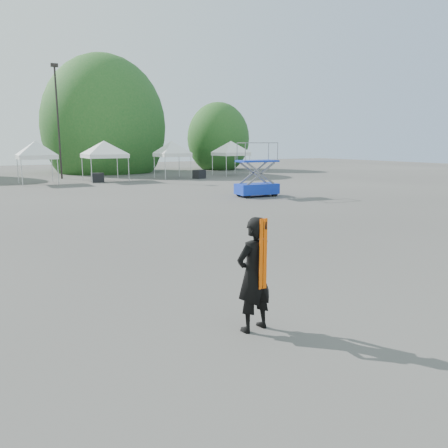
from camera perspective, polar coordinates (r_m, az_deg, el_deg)
ground at (r=10.39m, az=-3.42°, el=-7.23°), size 120.00×120.00×0.00m
light_pole_east at (r=41.55m, az=-20.90°, el=13.14°), size 0.60×0.25×9.80m
tree_mid_e at (r=49.70m, az=-15.36°, el=12.14°), size 5.12×5.12×7.79m
tree_far_e at (r=52.93m, az=-0.75°, el=11.08°), size 3.84×3.84×5.84m
tent_e at (r=36.79m, az=-23.39°, el=9.55°), size 3.88×3.88×3.88m
tent_f at (r=37.94m, az=-15.41°, el=10.04°), size 4.57×4.57×3.88m
tent_g at (r=40.12m, az=-6.81°, el=10.35°), size 3.82×3.82×3.88m
tent_h at (r=43.17m, az=0.91°, el=10.43°), size 4.05×4.05×3.88m
man at (r=7.41m, az=3.94°, el=-6.59°), size 0.78×0.57×1.97m
scissor_lift at (r=26.11m, az=4.34°, el=7.11°), size 2.57×1.46×3.18m
crate_mid at (r=37.00m, az=-16.19°, el=5.84°), size 1.08×0.90×0.76m
crate_east at (r=39.44m, az=-3.25°, el=6.51°), size 1.19×1.06×0.77m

